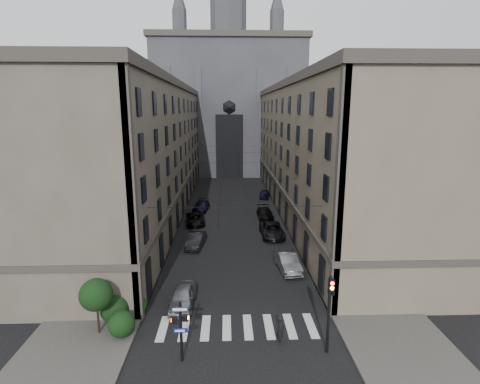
{
  "coord_description": "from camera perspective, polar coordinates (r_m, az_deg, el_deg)",
  "views": [
    {
      "loc": [
        -0.67,
        -18.8,
        15.1
      ],
      "look_at": [
        0.4,
        10.84,
        8.52
      ],
      "focal_mm": 28.0,
      "sensor_mm": 36.0,
      "label": 1
    }
  ],
  "objects": [
    {
      "name": "pedestrian",
      "position": [
        26.2,
        6.24,
        -20.17
      ],
      "size": [
        0.59,
        0.79,
        1.98
      ],
      "primitive_type": "imported",
      "rotation": [
        0.0,
        0.0,
        1.41
      ],
      "color": "black",
      "rests_on": "ground"
    },
    {
      "name": "car_left_midnear",
      "position": [
        42.49,
        -6.77,
        -7.29
      ],
      "size": [
        2.24,
        4.89,
        1.55
      ],
      "primitive_type": "imported",
      "rotation": [
        0.0,
        0.0,
        -0.13
      ],
      "color": "black",
      "rests_on": "ground"
    },
    {
      "name": "car_right_midnear",
      "position": [
        45.61,
        4.9,
        -5.82
      ],
      "size": [
        2.82,
        5.83,
        1.6
      ],
      "primitive_type": "imported",
      "rotation": [
        0.0,
        0.0,
        0.03
      ],
      "color": "black",
      "rests_on": "ground"
    },
    {
      "name": "building_right",
      "position": [
        56.88,
        12.38,
        6.41
      ],
      "size": [
        13.6,
        60.6,
        18.85
      ],
      "color": "brown",
      "rests_on": "ground"
    },
    {
      "name": "car_right_midfar",
      "position": [
        52.92,
        3.83,
        -3.27
      ],
      "size": [
        2.18,
        5.16,
        1.49
      ],
      "primitive_type": "imported",
      "rotation": [
        0.0,
        0.0,
        0.02
      ],
      "color": "black",
      "rests_on": "ground"
    },
    {
      "name": "car_left_far",
      "position": [
        57.04,
        -5.92,
        -2.16
      ],
      "size": [
        2.65,
        5.23,
        1.46
      ],
      "primitive_type": "imported",
      "rotation": [
        0.0,
        0.0,
        -0.12
      ],
      "color": "black",
      "rests_on": "ground"
    },
    {
      "name": "car_left_midfar",
      "position": [
        50.63,
        -6.84,
        -4.1
      ],
      "size": [
        2.94,
        5.36,
        1.42
      ],
      "primitive_type": "imported",
      "rotation": [
        0.0,
        0.0,
        0.12
      ],
      "color": "black",
      "rests_on": "ground"
    },
    {
      "name": "shrub_cluster",
      "position": [
        28.43,
        -19.03,
        -16.13
      ],
      "size": [
        3.9,
        4.4,
        3.9
      ],
      "color": "black",
      "rests_on": "sidewalk_left"
    },
    {
      "name": "pedestrian_signal_left",
      "position": [
        24.15,
        -9.04,
        -19.61
      ],
      "size": [
        1.02,
        0.38,
        4.0
      ],
      "color": "black",
      "rests_on": "ground"
    },
    {
      "name": "car_left_near",
      "position": [
        30.66,
        -8.76,
        -15.51
      ],
      "size": [
        2.01,
        4.62,
        1.55
      ],
      "primitive_type": "imported",
      "rotation": [
        0.0,
        0.0,
        -0.04
      ],
      "color": "gray",
      "rests_on": "ground"
    },
    {
      "name": "tram_wires",
      "position": [
        55.0,
        -1.36,
        4.29
      ],
      "size": [
        14.0,
        60.0,
        0.43
      ],
      "color": "black",
      "rests_on": "ground"
    },
    {
      "name": "gothic_tower",
      "position": [
        93.8,
        -1.72,
        14.15
      ],
      "size": [
        35.0,
        23.0,
        58.0
      ],
      "color": "#2D2D33",
      "rests_on": "ground"
    },
    {
      "name": "building_left",
      "position": [
        56.56,
        -15.2,
        6.23
      ],
      "size": [
        13.6,
        60.6,
        18.85
      ],
      "color": "#4A4439",
      "rests_on": "ground"
    },
    {
      "name": "sidewalk_left",
      "position": [
        57.66,
        -11.83,
        -2.87
      ],
      "size": [
        7.0,
        80.0,
        0.15
      ],
      "primitive_type": "cube",
      "color": "#383533",
      "rests_on": "ground"
    },
    {
      "name": "sidewalk_right",
      "position": [
        57.91,
        9.13,
        -2.7
      ],
      "size": [
        7.0,
        80.0,
        0.15
      ],
      "primitive_type": "cube",
      "color": "#383533",
      "rests_on": "ground"
    },
    {
      "name": "zebra_crossing",
      "position": [
        28.19,
        -0.41,
        -19.87
      ],
      "size": [
        11.0,
        3.2,
        0.01
      ],
      "primitive_type": "cube",
      "color": "beige",
      "rests_on": "ground"
    },
    {
      "name": "car_right_near",
      "position": [
        36.71,
        7.26,
        -10.49
      ],
      "size": [
        2.23,
        5.14,
        1.65
      ],
      "primitive_type": "imported",
      "rotation": [
        0.0,
        0.0,
        0.1
      ],
      "color": "slate",
      "rests_on": "ground"
    },
    {
      "name": "car_right_far",
      "position": [
        65.06,
        3.72,
        -0.31
      ],
      "size": [
        2.18,
        4.27,
        1.39
      ],
      "primitive_type": "imported",
      "rotation": [
        0.0,
        0.0,
        -0.14
      ],
      "color": "black",
      "rests_on": "ground"
    },
    {
      "name": "ground",
      "position": [
        24.12,
        -0.02,
        -26.25
      ],
      "size": [
        260.0,
        260.0,
        0.0
      ],
      "primitive_type": "plane",
      "color": "black",
      "rests_on": "ground"
    },
    {
      "name": "traffic_light_right",
      "position": [
        24.66,
        13.5,
        -16.49
      ],
      "size": [
        0.34,
        0.5,
        5.2
      ],
      "color": "black",
      "rests_on": "ground"
    }
  ]
}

